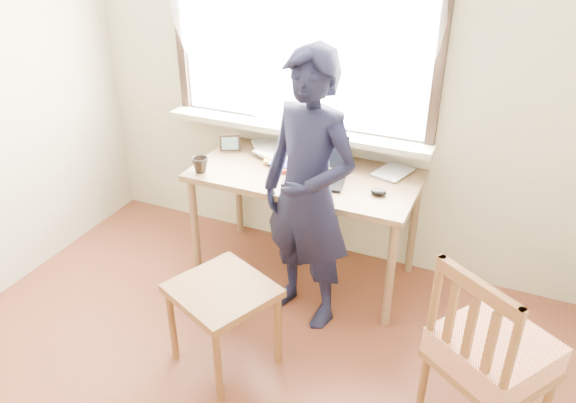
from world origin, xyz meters
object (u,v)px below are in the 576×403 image
at_px(person, 309,194).
at_px(desk, 305,184).
at_px(laptop, 316,169).
at_px(mug_dark, 200,165).
at_px(mug_white, 310,152).
at_px(side_chair, 490,354).
at_px(work_chair, 223,299).

bearing_deg(person, desk, 131.14).
relative_size(laptop, person, 0.25).
distance_m(desk, mug_dark, 0.68).
distance_m(mug_white, mug_dark, 0.73).
height_order(laptop, mug_white, laptop).
xyz_separation_m(desk, mug_white, (-0.06, 0.21, 0.13)).
bearing_deg(laptop, person, -75.92).
xyz_separation_m(mug_white, side_chair, (1.32, -1.12, -0.29)).
xyz_separation_m(desk, person, (0.17, -0.37, 0.15)).
distance_m(desk, person, 0.44).
height_order(desk, person, person).
bearing_deg(mug_white, side_chair, -40.50).
distance_m(desk, side_chair, 1.56).
distance_m(side_chair, person, 1.25).
xyz_separation_m(desk, laptop, (0.08, -0.03, 0.14)).
height_order(mug_white, mug_dark, mug_dark).
xyz_separation_m(work_chair, side_chair, (1.34, 0.04, 0.10)).
bearing_deg(person, side_chair, -9.73).
bearing_deg(desk, person, -65.38).
height_order(desk, work_chair, desk).
distance_m(mug_white, person, 0.63).
bearing_deg(laptop, work_chair, -100.26).
bearing_deg(mug_white, work_chair, -91.29).
bearing_deg(person, laptop, 120.59).
distance_m(desk, work_chair, 0.99).
height_order(mug_white, work_chair, mug_white).
bearing_deg(mug_dark, work_chair, -52.63).
relative_size(laptop, mug_white, 3.39).
distance_m(mug_white, side_chair, 1.75).
bearing_deg(desk, side_chair, -35.82).
bearing_deg(mug_dark, laptop, 17.82).
height_order(desk, side_chair, side_chair).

